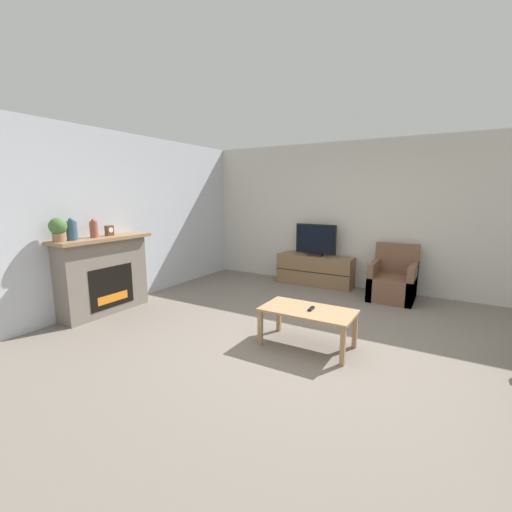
% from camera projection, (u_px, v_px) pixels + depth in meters
% --- Properties ---
extents(ground_plane, '(24.00, 24.00, 0.00)m').
position_uv_depth(ground_plane, '(312.00, 345.00, 4.02)').
color(ground_plane, slate).
extents(wall_back, '(12.00, 0.06, 2.70)m').
position_uv_depth(wall_back, '(372.00, 216.00, 6.21)').
color(wall_back, beige).
rests_on(wall_back, ground).
extents(wall_left, '(0.06, 12.00, 2.70)m').
position_uv_depth(wall_left, '(118.00, 219.00, 5.42)').
color(wall_left, silver).
rests_on(wall_left, ground).
extents(fireplace, '(0.47, 1.43, 1.14)m').
position_uv_depth(fireplace, '(104.00, 274.00, 5.04)').
color(fireplace, slate).
rests_on(fireplace, ground).
extents(mantel_vase_left, '(0.14, 0.14, 0.30)m').
position_uv_depth(mantel_vase_left, '(72.00, 230.00, 4.55)').
color(mantel_vase_left, '#385670').
rests_on(mantel_vase_left, fireplace).
extents(mantel_vase_centre_left, '(0.11, 0.11, 0.27)m').
position_uv_depth(mantel_vase_centre_left, '(94.00, 229.00, 4.82)').
color(mantel_vase_centre_left, '#994C3D').
rests_on(mantel_vase_centre_left, fireplace).
extents(mantel_clock, '(0.08, 0.11, 0.15)m').
position_uv_depth(mantel_clock, '(109.00, 231.00, 5.04)').
color(mantel_clock, brown).
rests_on(mantel_clock, fireplace).
extents(potted_plant, '(0.22, 0.22, 0.31)m').
position_uv_depth(potted_plant, '(58.00, 229.00, 4.39)').
color(potted_plant, '#936B4C').
rests_on(potted_plant, fireplace).
extents(tv_stand, '(1.46, 0.41, 0.58)m').
position_uv_depth(tv_stand, '(315.00, 270.00, 6.64)').
color(tv_stand, brown).
rests_on(tv_stand, ground).
extents(tv, '(0.80, 0.18, 0.60)m').
position_uv_depth(tv, '(316.00, 241.00, 6.54)').
color(tv, black).
rests_on(tv, tv_stand).
extents(armchair, '(0.70, 0.76, 0.91)m').
position_uv_depth(armchair, '(393.00, 282.00, 5.74)').
color(armchair, brown).
rests_on(armchair, ground).
extents(coffee_table, '(1.06, 0.56, 0.45)m').
position_uv_depth(coffee_table, '(308.00, 314.00, 3.93)').
color(coffee_table, '#A37F56').
rests_on(coffee_table, ground).
extents(remote, '(0.05, 0.15, 0.02)m').
position_uv_depth(remote, '(311.00, 309.00, 3.91)').
color(remote, black).
rests_on(remote, coffee_table).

